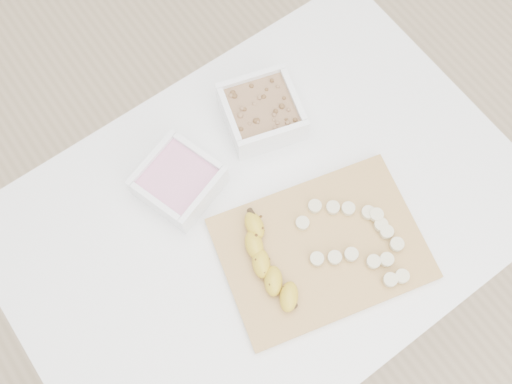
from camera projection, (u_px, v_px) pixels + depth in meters
ground at (262, 288)px, 1.81m from camera, size 3.50×3.50×0.00m
table at (264, 229)px, 1.20m from camera, size 1.00×0.70×0.75m
bowl_yogurt at (179, 181)px, 1.10m from camera, size 0.17×0.17×0.06m
bowl_granola at (262, 112)px, 1.15m from camera, size 0.18×0.18×0.07m
cutting_board at (321, 248)px, 1.08m from camera, size 0.43×0.35×0.01m
banana at (269, 264)px, 1.04m from camera, size 0.12×0.20×0.03m
banana_slices at (360, 238)px, 1.07m from camera, size 0.17×0.23×0.02m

